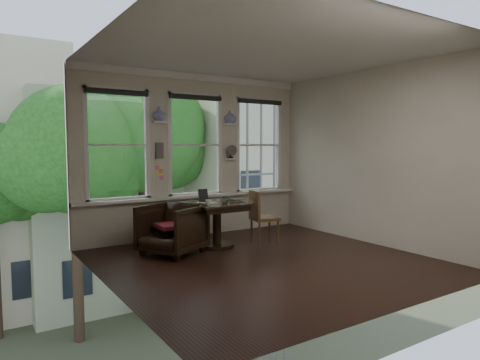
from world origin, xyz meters
TOP-DOWN VIEW (x-y plane):
  - ground at (0.00, 0.00)m, footprint 4.50×4.50m
  - ceiling at (0.00, 0.00)m, footprint 4.50×4.50m
  - wall_back at (0.00, 2.25)m, footprint 4.50×0.00m
  - wall_front at (0.00, -2.25)m, footprint 4.50×0.00m
  - wall_left at (-2.25, 0.00)m, footprint 0.00×4.50m
  - wall_right at (2.25, 0.00)m, footprint 0.00×4.50m
  - window_left at (-1.45, 2.25)m, footprint 1.10×0.12m
  - window_center at (0.00, 2.25)m, footprint 1.10×0.12m
  - window_right at (1.45, 2.25)m, footprint 1.10×0.12m
  - shelf_left at (-0.72, 2.15)m, footprint 0.26×0.16m
  - shelf_right at (0.72, 2.15)m, footprint 0.26×0.16m
  - intercom at (-0.72, 2.18)m, footprint 0.14×0.06m
  - sticky_notes at (-0.72, 2.19)m, footprint 0.16×0.01m
  - desk_fan at (0.72, 2.13)m, footprint 0.20×0.20m
  - vase_left at (-0.72, 2.15)m, footprint 0.24×0.24m
  - vase_right at (0.72, 2.15)m, footprint 0.24×0.24m
  - table at (-0.15, 1.16)m, footprint 0.90×0.90m
  - armchair_left at (-0.96, 1.14)m, footprint 1.15×1.14m
  - cushion_red at (-0.96, 1.14)m, footprint 0.45×0.45m
  - side_chair_right at (0.64, 0.89)m, footprint 0.50×0.50m
  - laptop at (0.22, 1.01)m, footprint 0.37×0.26m
  - mug at (-0.42, 0.96)m, footprint 0.11×0.11m
  - drinking_glass at (-0.10, 0.98)m, footprint 0.16×0.16m
  - tablet at (-0.31, 1.32)m, footprint 0.17×0.10m
  - papers at (-0.30, 1.24)m, footprint 0.31×0.36m

SIDE VIEW (x-z plane):
  - ground at x=0.00m, z-range 0.00..0.00m
  - table at x=-0.15m, z-range 0.00..0.75m
  - armchair_left at x=-0.96m, z-range 0.00..0.79m
  - cushion_red at x=-0.96m, z-range 0.42..0.48m
  - side_chair_right at x=0.64m, z-range 0.00..0.92m
  - papers at x=-0.30m, z-range 0.75..0.75m
  - laptop at x=0.22m, z-range 0.75..0.78m
  - mug at x=-0.42m, z-range 0.75..0.84m
  - drinking_glass at x=-0.10m, z-range 0.75..0.85m
  - tablet at x=-0.31m, z-range 0.75..0.97m
  - sticky_notes at x=-0.72m, z-range 1.13..1.37m
  - wall_back at x=0.00m, z-range -0.75..3.75m
  - wall_front at x=0.00m, z-range -0.75..3.75m
  - wall_left at x=-2.25m, z-range -0.75..3.75m
  - wall_right at x=2.25m, z-range -0.75..3.75m
  - desk_fan at x=0.72m, z-range 1.41..1.65m
  - intercom at x=-0.72m, z-range 1.46..1.74m
  - window_left at x=-1.45m, z-range 0.75..2.65m
  - window_center at x=0.00m, z-range 0.75..2.65m
  - window_right at x=1.45m, z-range 0.75..2.65m
  - shelf_left at x=-0.72m, z-range 2.08..2.12m
  - shelf_right at x=0.72m, z-range 2.08..2.12m
  - vase_left at x=-0.72m, z-range 2.12..2.36m
  - vase_right at x=0.72m, z-range 2.12..2.36m
  - ceiling at x=0.00m, z-range 3.00..3.00m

